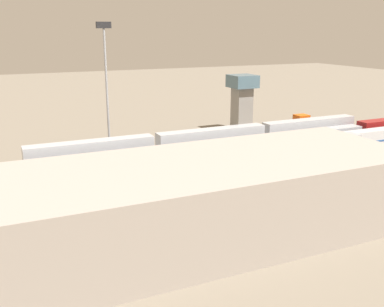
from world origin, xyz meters
TOP-DOWN VIEW (x-y plane):
  - ground_plane at (0.00, 0.00)m, footprint 400.00×400.00m
  - track_bed_0 at (0.00, -10.00)m, footprint 140.00×2.80m
  - track_bed_1 at (0.00, -5.00)m, footprint 140.00×2.80m
  - track_bed_2 at (0.00, 0.00)m, footprint 140.00×2.80m
  - track_bed_3 at (0.00, 5.00)m, footprint 140.00×2.80m
  - track_bed_4 at (0.00, 10.00)m, footprint 140.00×2.80m
  - train_on_track_1 at (-12.07, -5.00)m, footprint 71.40×3.00m
  - train_on_track_0 at (-40.65, -10.00)m, footprint 10.00×3.00m
  - train_on_track_2 at (3.80, 0.00)m, footprint 139.00×3.00m
  - train_on_track_4 at (12.57, 10.00)m, footprint 95.60×3.00m
  - train_on_track_3 at (-5.97, 5.00)m, footprint 95.60×3.06m
  - light_mast_0 at (6.62, -13.50)m, footprint 2.80×0.70m
  - maintenance_shed at (5.72, 28.20)m, footprint 51.24×18.94m
  - control_tower at (-28.21, -20.69)m, footprint 6.00×6.00m

SIDE VIEW (x-z plane):
  - ground_plane at x=0.00m, z-range 0.00..0.00m
  - track_bed_0 at x=0.00m, z-range 0.00..0.12m
  - track_bed_1 at x=0.00m, z-range 0.00..0.12m
  - track_bed_2 at x=0.00m, z-range 0.00..0.12m
  - track_bed_3 at x=0.00m, z-range 0.00..0.12m
  - track_bed_4 at x=0.00m, z-range 0.00..0.12m
  - train_on_track_3 at x=-5.97m, z-range 0.11..3.91m
  - train_on_track_2 at x=3.80m, z-range -0.13..4.27m
  - train_on_track_0 at x=-40.65m, z-range -0.34..4.66m
  - train_on_track_1 at x=-12.07m, z-range 0.12..5.12m
  - train_on_track_4 at x=12.57m, z-range 0.12..5.12m
  - maintenance_shed at x=5.72m, z-range 0.00..9.46m
  - control_tower at x=-28.21m, z-range 1.15..14.87m
  - light_mast_0 at x=6.62m, z-range 3.65..29.24m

